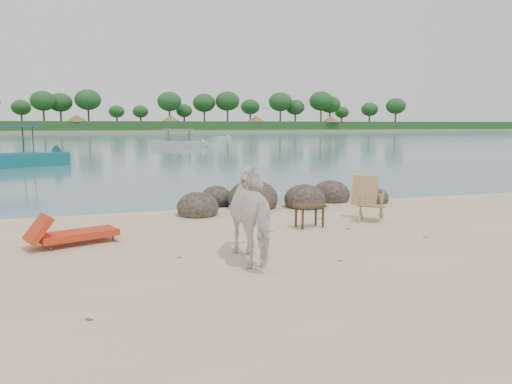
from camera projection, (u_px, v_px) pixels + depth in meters
water at (111, 137)px, 92.94m from camera, size 400.00×400.00×0.00m
far_shore at (103, 131)px, 168.32m from camera, size 420.00×90.00×1.40m
far_scenery at (105, 121)px, 136.52m from camera, size 420.00×18.00×9.50m
boulders at (273, 200)px, 14.08m from camera, size 6.32×2.86×1.03m
cow at (258, 216)px, 8.43m from camera, size 0.90×1.89×1.57m
side_table at (309, 217)px, 11.14m from camera, size 0.68×0.47×0.51m
lounge_chair at (78, 231)px, 9.61m from camera, size 1.92×1.23×0.54m
deck_chair at (371, 200)px, 11.87m from camera, size 0.99×1.00×1.05m
boat_near at (2, 133)px, 27.31m from camera, size 7.59×5.00×3.70m
boat_mid at (179, 132)px, 50.90m from camera, size 6.34×3.13×3.02m
boat_far at (222, 138)px, 76.90m from camera, size 4.16×4.19×0.56m
dead_leaves at (325, 248)px, 9.41m from camera, size 7.97×5.09×0.00m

